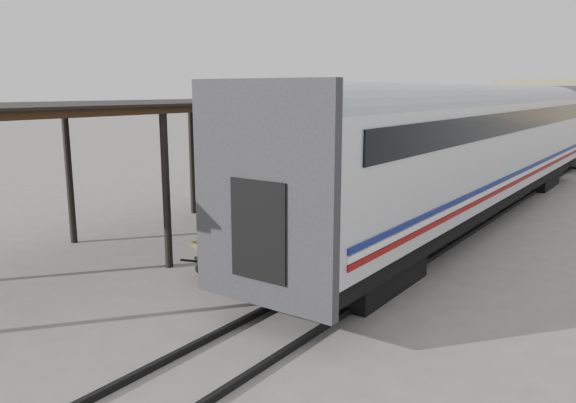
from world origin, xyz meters
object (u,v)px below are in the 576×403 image
(baggage_cart, at_px, (246,248))
(pedestrian, at_px, (408,159))
(porter, at_px, (236,207))
(luggage_tug, at_px, (384,169))

(baggage_cart, height_order, pedestrian, pedestrian)
(baggage_cart, xyz_separation_m, porter, (0.25, -0.65, 1.16))
(luggage_tug, distance_m, pedestrian, 1.85)
(baggage_cart, relative_size, porter, 1.40)
(baggage_cart, relative_size, pedestrian, 1.38)
(baggage_cart, distance_m, porter, 1.35)
(porter, height_order, pedestrian, porter)
(porter, distance_m, pedestrian, 17.77)
(porter, bearing_deg, baggage_cart, 37.77)
(baggage_cart, height_order, luggage_tug, luggage_tug)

